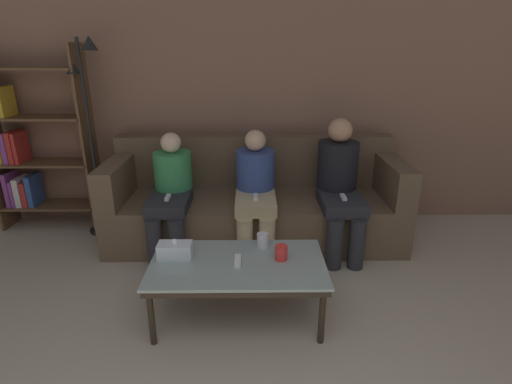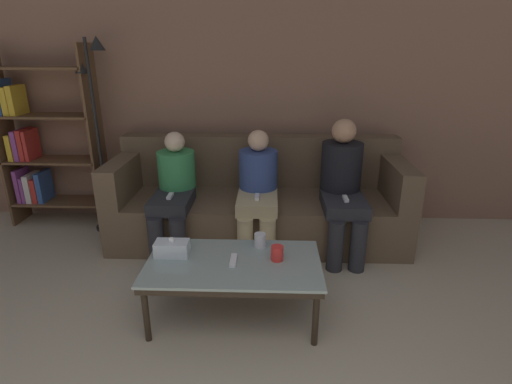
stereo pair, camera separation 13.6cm
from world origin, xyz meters
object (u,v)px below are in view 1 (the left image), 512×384
object	(u,v)px
couch	(255,203)
bookshelf	(29,146)
game_remote	(238,261)
cup_near_right	(263,240)
seated_person_left_end	(171,190)
standing_lamp	(90,118)
coffee_table	(238,268)
seated_person_mid_right	(339,182)
cup_near_left	(281,253)
seated_person_mid_left	(255,188)
tissue_box	(175,250)

from	to	relation	value
couch	bookshelf	bearing A→B (deg)	172.79
game_remote	bookshelf	distance (m)	2.54
cup_near_right	seated_person_left_end	size ratio (longest dim) A/B	0.09
bookshelf	standing_lamp	size ratio (longest dim) A/B	0.97
coffee_table	seated_person_mid_right	bearing A→B (deg)	49.67
seated_person_left_end	couch	bearing A→B (deg)	18.89
standing_lamp	cup_near_left	bearing A→B (deg)	-38.91
seated_person_mid_left	coffee_table	bearing A→B (deg)	-97.20
cup_near_right	tissue_box	size ratio (longest dim) A/B	0.44
cup_near_right	seated_person_mid_left	distance (m)	0.78
coffee_table	cup_near_left	world-z (taller)	cup_near_left
coffee_table	seated_person_mid_right	distance (m)	1.33
coffee_table	tissue_box	bearing A→B (deg)	170.34
couch	cup_near_left	size ratio (longest dim) A/B	26.95
couch	game_remote	bearing A→B (deg)	-95.81
couch	seated_person_mid_right	size ratio (longest dim) A/B	2.30
coffee_table	seated_person_left_end	bearing A→B (deg)	121.53
couch	standing_lamp	world-z (taller)	standing_lamp
cup_near_left	seated_person_mid_right	world-z (taller)	seated_person_mid_right
cup_near_left	seated_person_mid_left	distance (m)	0.97
seated_person_left_end	seated_person_mid_right	distance (m)	1.44
standing_lamp	seated_person_mid_right	size ratio (longest dim) A/B	1.57
tissue_box	bookshelf	distance (m)	2.18
seated_person_mid_left	game_remote	bearing A→B (deg)	-97.20
bookshelf	seated_person_mid_left	distance (m)	2.22
couch	game_remote	size ratio (longest dim) A/B	17.49
tissue_box	standing_lamp	world-z (taller)	standing_lamp
tissue_box	seated_person_mid_right	distance (m)	1.57
tissue_box	seated_person_mid_right	world-z (taller)	seated_person_mid_right
cup_near_left	seated_person_left_end	xyz separation A→B (m)	(-0.88, 0.94, 0.09)
cup_near_left	standing_lamp	bearing A→B (deg)	141.09
cup_near_left	bookshelf	size ratio (longest dim) A/B	0.06
tissue_box	standing_lamp	xyz separation A→B (m)	(-0.94, 1.28, 0.64)
couch	cup_near_left	distance (m)	1.20
coffee_table	seated_person_mid_right	xyz separation A→B (m)	(0.85, 1.00, 0.24)
seated_person_left_end	seated_person_mid_right	world-z (taller)	seated_person_mid_right
coffee_table	tissue_box	xyz separation A→B (m)	(-0.41, 0.07, 0.09)
cup_near_right	seated_person_left_end	xyz separation A→B (m)	(-0.76, 0.76, 0.09)
seated_person_mid_left	seated_person_mid_right	distance (m)	0.72
cup_near_left	bookshelf	world-z (taller)	bookshelf
game_remote	seated_person_mid_right	bearing A→B (deg)	49.67
game_remote	seated_person_left_end	distance (m)	1.15
tissue_box	seated_person_left_end	bearing A→B (deg)	101.74
standing_lamp	seated_person_mid_left	world-z (taller)	standing_lamp
seated_person_left_end	coffee_table	bearing A→B (deg)	-58.47
cup_near_left	cup_near_right	size ratio (longest dim) A/B	1.02
coffee_table	seated_person_mid_left	distance (m)	1.01
standing_lamp	bookshelf	bearing A→B (deg)	168.07
coffee_table	cup_near_right	distance (m)	0.28
coffee_table	standing_lamp	xyz separation A→B (m)	(-1.35, 1.35, 0.73)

